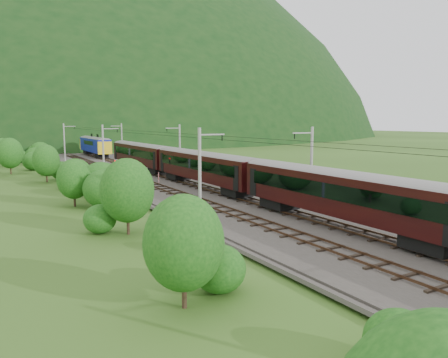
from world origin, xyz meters
TOP-DOWN VIEW (x-y plane):
  - ground at (0.00, 0.00)m, footprint 600.00×600.00m
  - railbed at (0.00, 10.00)m, footprint 14.00×220.00m
  - track_left at (-2.40, 10.00)m, footprint 2.40×220.00m
  - track_right at (2.40, 10.00)m, footprint 2.40×220.00m
  - catenary_left at (-6.12, 32.00)m, footprint 2.54×192.28m
  - catenary_right at (6.12, 32.00)m, footprint 2.54×192.28m
  - overhead_wires at (0.00, 10.00)m, footprint 4.83×198.00m
  - mountain_main at (0.00, 260.00)m, footprint 504.00×360.00m
  - train at (2.40, 16.16)m, footprint 3.13×126.59m
  - hazard_post_near at (-0.65, 23.97)m, footprint 0.15×0.15m
  - hazard_post_far at (0.49, 42.08)m, footprint 0.14×0.14m
  - signal at (-3.77, 34.46)m, footprint 0.27×0.27m
  - vegetation_left at (-13.01, 16.58)m, footprint 12.75×150.73m
  - vegetation_right at (11.73, 18.63)m, footprint 7.44×95.13m

SIDE VIEW (x-z plane):
  - ground at x=0.00m, z-range 0.00..0.00m
  - mountain_main at x=0.00m, z-range -122.00..122.00m
  - railbed at x=0.00m, z-range 0.00..0.30m
  - track_left at x=-2.40m, z-range 0.24..0.51m
  - track_right at x=2.40m, z-range 0.24..0.51m
  - hazard_post_far at x=0.49m, z-range 0.30..1.60m
  - hazard_post_near at x=-0.65m, z-range 0.30..1.67m
  - vegetation_right at x=11.73m, z-range -0.09..2.67m
  - signal at x=-3.77m, z-range 0.51..2.94m
  - vegetation_left at x=-13.01m, z-range -0.65..5.44m
  - train at x=2.40m, z-range 0.96..6.41m
  - catenary_left at x=-6.12m, z-range 0.50..8.50m
  - catenary_right at x=6.12m, z-range 0.50..8.50m
  - overhead_wires at x=0.00m, z-range 7.08..7.12m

